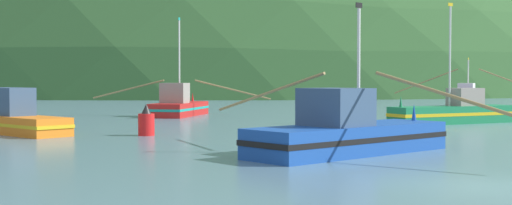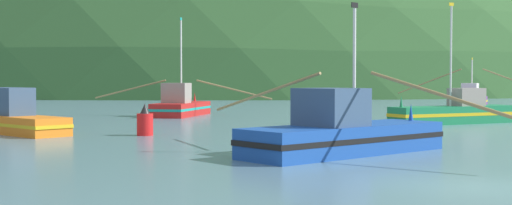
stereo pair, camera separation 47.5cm
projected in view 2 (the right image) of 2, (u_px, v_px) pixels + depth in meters
name	position (u px, v px, depth m)	size (l,w,h in m)	color
ground_plane	(475.00, 187.00, 18.16)	(600.00, 600.00, 0.00)	slate
hill_far_left	(237.00, 90.00, 165.36)	(192.60, 154.08, 98.28)	#386633
fishing_boat_green	(455.00, 112.00, 43.46)	(9.05, 4.72, 7.55)	#197A47
fishing_boat_red	(180.00, 106.00, 52.33)	(13.31, 7.75, 7.43)	red
fishing_boat_blue	(342.00, 133.00, 26.05)	(8.89, 13.19, 5.73)	#19479E
fishing_boat_purple	(471.00, 100.00, 66.16)	(12.18, 8.19, 4.81)	#6B2D84
fishing_boat_orange	(0.00, 118.00, 36.94)	(8.99, 10.06, 7.56)	orange
channel_buoy	(145.00, 122.00, 34.51)	(0.81, 0.81, 1.59)	red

